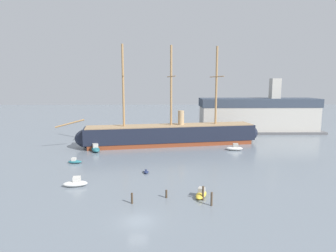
% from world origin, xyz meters
% --- Properties ---
extents(ground_plane, '(400.00, 400.00, 0.00)m').
position_xyz_m(ground_plane, '(0.00, 0.00, 0.00)').
color(ground_plane, slate).
extents(tall_ship, '(57.01, 15.63, 27.56)m').
position_xyz_m(tall_ship, '(5.60, 45.73, 3.00)').
color(tall_ship, brown).
rests_on(tall_ship, ground).
extents(motorboat_foreground_left, '(4.26, 2.26, 1.70)m').
position_xyz_m(motorboat_foreground_left, '(-11.62, 12.70, 0.60)').
color(motorboat_foreground_left, silver).
rests_on(motorboat_foreground_left, ground).
extents(motorboat_foreground_right, '(2.66, 3.76, 1.46)m').
position_xyz_m(motorboat_foreground_right, '(9.07, 7.61, 0.51)').
color(motorboat_foreground_right, gold).
rests_on(motorboat_foreground_right, ground).
extents(dinghy_near_centre, '(1.22, 2.35, 0.53)m').
position_xyz_m(dinghy_near_centre, '(-0.08, 19.98, 0.27)').
color(dinghy_near_centre, '#1E284C').
rests_on(dinghy_near_centre, ground).
extents(motorboat_mid_left, '(2.98, 1.30, 1.24)m').
position_xyz_m(motorboat_mid_left, '(-16.04, 27.03, 0.44)').
color(motorboat_mid_left, '#236670').
rests_on(motorboat_mid_left, ground).
extents(motorboat_alongside_bow, '(3.55, 5.14, 1.99)m').
position_xyz_m(motorboat_alongside_bow, '(-13.99, 38.04, 0.70)').
color(motorboat_alongside_bow, '#236670').
rests_on(motorboat_alongside_bow, ground).
extents(motorboat_alongside_stern, '(4.39, 2.22, 1.77)m').
position_xyz_m(motorboat_alongside_stern, '(21.96, 38.64, 0.62)').
color(motorboat_alongside_stern, silver).
rests_on(motorboat_alongside_stern, ground).
extents(dinghy_far_right, '(1.34, 1.94, 0.42)m').
position_xyz_m(dinghy_far_right, '(28.79, 51.81, 0.21)').
color(dinghy_far_right, orange).
rests_on(dinghy_far_right, ground).
extents(dinghy_distant_centre, '(2.99, 2.71, 0.67)m').
position_xyz_m(dinghy_distant_centre, '(3.62, 64.72, 0.34)').
color(dinghy_distant_centre, '#236670').
rests_on(dinghy_distant_centre, ground).
extents(mooring_piling_nearest, '(0.30, 0.30, 1.60)m').
position_xyz_m(mooring_piling_nearest, '(-1.31, 5.46, 0.80)').
color(mooring_piling_nearest, '#423323').
rests_on(mooring_piling_nearest, ground).
extents(mooring_piling_left_pair, '(0.33, 0.33, 2.18)m').
position_xyz_m(mooring_piling_left_pair, '(9.20, 6.45, 1.09)').
color(mooring_piling_left_pair, '#4C3D2D').
rests_on(mooring_piling_left_pair, ground).
extents(mooring_piling_right_pair, '(0.32, 0.32, 1.22)m').
position_xyz_m(mooring_piling_right_pair, '(3.72, 7.49, 0.61)').
color(mooring_piling_right_pair, '#423323').
rests_on(mooring_piling_right_pair, ground).
extents(mooring_piling_midwater, '(0.30, 0.30, 2.01)m').
position_xyz_m(mooring_piling_midwater, '(10.13, 4.48, 1.01)').
color(mooring_piling_midwater, '#4C3D2D').
rests_on(mooring_piling_midwater, ground).
extents(dockside_warehouse_right, '(44.24, 12.94, 18.96)m').
position_xyz_m(dockside_warehouse_right, '(37.23, 66.97, 6.06)').
color(dockside_warehouse_right, '#565659').
rests_on(dockside_warehouse_right, ground).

